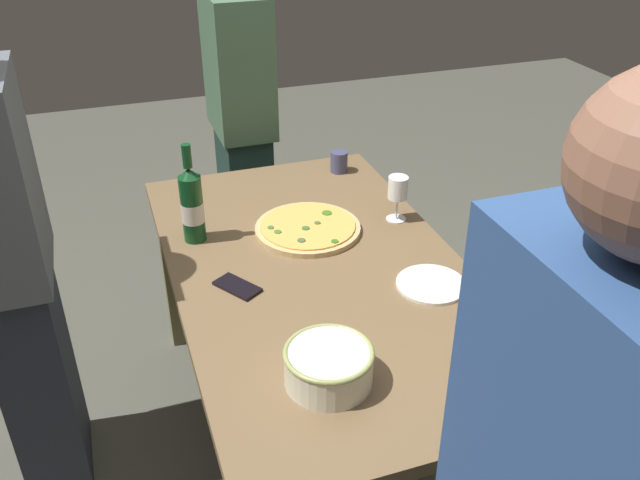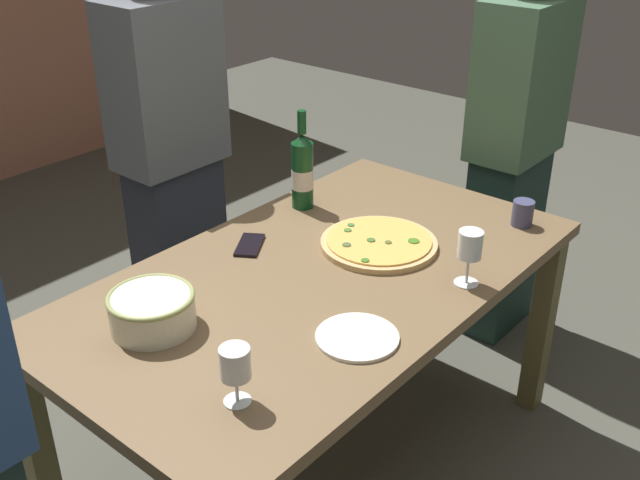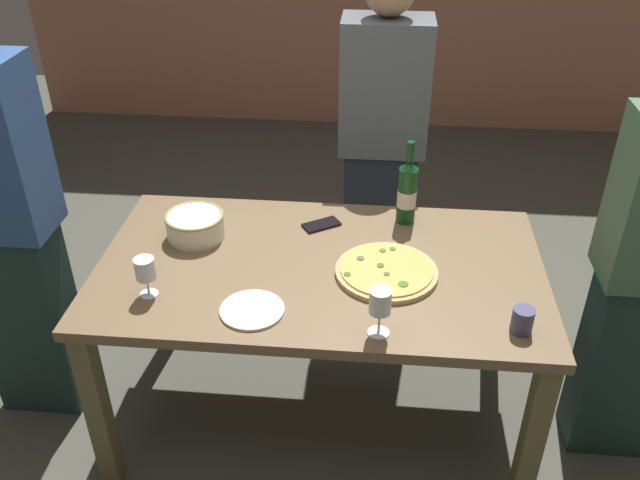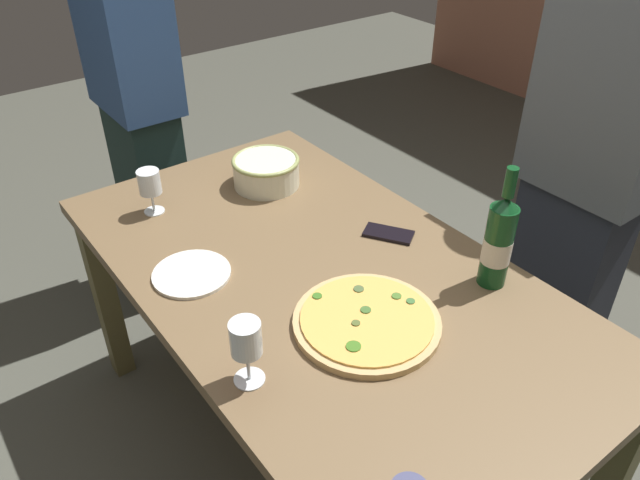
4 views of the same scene
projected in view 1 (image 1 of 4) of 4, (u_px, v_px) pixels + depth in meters
ground_plane at (320, 439)px, 2.49m from camera, size 8.00×8.00×0.00m
dining_table at (320, 293)px, 2.16m from camera, size 1.60×0.90×0.75m
pizza at (308, 228)px, 2.31m from camera, size 0.36×0.36×0.03m
serving_bowl at (329, 365)px, 1.64m from camera, size 0.22×0.22×0.10m
wine_bottle at (192, 204)px, 2.20m from camera, size 0.07×0.07×0.34m
wine_glass_near_pizza at (398, 190)px, 2.33m from camera, size 0.07×0.07×0.16m
wine_glass_by_bottle at (481, 335)px, 1.67m from camera, size 0.07×0.07×0.14m
cup_amber at (339, 162)px, 2.71m from camera, size 0.07×0.07×0.09m
side_plate at (431, 284)px, 2.03m from camera, size 0.21×0.21×0.01m
cell_phone at (237, 287)px, 2.02m from camera, size 0.16×0.14×0.01m
person_host at (242, 125)px, 3.02m from camera, size 0.39×0.24×1.59m
person_guest_right at (9, 266)px, 1.99m from camera, size 0.39×0.24×1.62m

